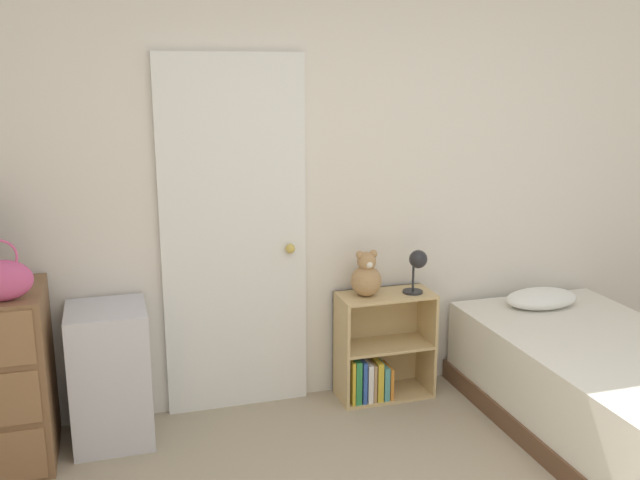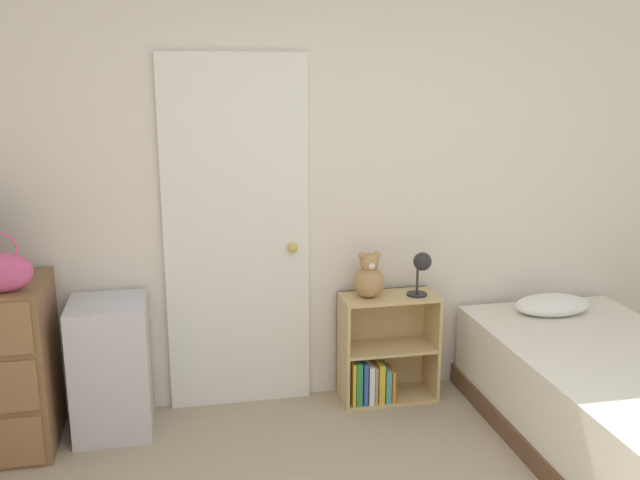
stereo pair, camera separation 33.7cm
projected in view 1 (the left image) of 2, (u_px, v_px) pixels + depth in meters
name	position (u px, v px, depth m)	size (l,w,h in m)	color
wall_back	(319.00, 188.00, 4.16)	(10.00, 0.06, 2.55)	silver
door_closed	(235.00, 238.00, 4.03)	(0.83, 0.09, 2.05)	white
handbag	(1.00, 280.00, 3.30)	(0.28, 0.13, 0.30)	#C64C7F
storage_bin	(110.00, 375.00, 3.79)	(0.41, 0.42, 0.75)	silver
bookshelf	(377.00, 356.00, 4.32)	(0.57, 0.28, 0.65)	tan
teddy_bear	(366.00, 276.00, 4.17)	(0.18, 0.18, 0.28)	tan
desk_lamp	(417.00, 263.00, 4.20)	(0.14, 0.13, 0.26)	#262628
bed	(607.00, 389.00, 3.88)	(1.04, 1.87, 0.63)	brown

